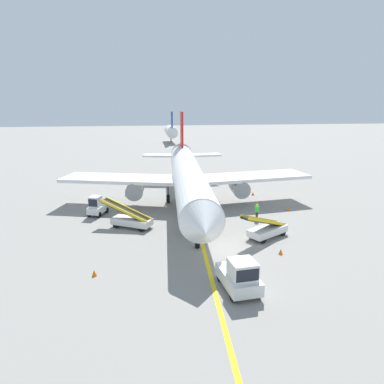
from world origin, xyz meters
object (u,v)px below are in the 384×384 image
(airliner, at_px, (188,176))
(baggage_tug_near_wing, at_px, (97,207))
(belt_loader_aft_hold, at_px, (267,229))
(safety_cone_wingtip_left, at_px, (94,273))
(safety_cone_nose_left, at_px, (253,194))
(pushback_tug, at_px, (240,276))
(belt_loader_forward_hold, at_px, (131,220))
(safety_cone_tail_area, at_px, (126,194))
(ground_crew_marshaller, at_px, (257,211))
(baggage_cart_loaded, at_px, (201,228))
(safety_cone_wingtip_right, at_px, (281,252))
(safety_cone_nose_right, at_px, (288,209))

(airliner, height_order, baggage_tug_near_wing, airliner)
(belt_loader_aft_hold, relative_size, safety_cone_wingtip_left, 11.20)
(belt_loader_aft_hold, distance_m, safety_cone_nose_left, 14.47)
(safety_cone_wingtip_left, bearing_deg, pushback_tug, -19.65)
(belt_loader_forward_hold, relative_size, safety_cone_tail_area, 11.29)
(safety_cone_wingtip_left, distance_m, safety_cone_tail_area, 21.15)
(baggage_tug_near_wing, xyz_separation_m, belt_loader_aft_hold, (15.23, -8.57, -0.15))
(ground_crew_marshaller, bearing_deg, baggage_cart_loaded, -156.58)
(belt_loader_aft_hold, bearing_deg, safety_cone_wingtip_right, -91.83)
(pushback_tug, relative_size, baggage_cart_loaded, 1.14)
(belt_loader_aft_hold, xyz_separation_m, safety_cone_wingtip_right, (-0.11, -3.54, -0.56))
(pushback_tug, xyz_separation_m, belt_loader_aft_hold, (4.78, 8.39, -0.22))
(belt_loader_forward_hold, bearing_deg, baggage_tug_near_wing, 129.58)
(belt_loader_forward_hold, height_order, baggage_cart_loaded, belt_loader_forward_hold)
(safety_cone_wingtip_left, height_order, safety_cone_tail_area, same)
(airliner, distance_m, baggage_cart_loaded, 9.12)
(safety_cone_nose_right, bearing_deg, airliner, 161.46)
(pushback_tug, bearing_deg, safety_cone_nose_left, 70.29)
(belt_loader_forward_hold, bearing_deg, baggage_cart_loaded, -20.03)
(baggage_tug_near_wing, bearing_deg, safety_cone_wingtip_right, -38.69)
(belt_loader_aft_hold, height_order, safety_cone_tail_area, belt_loader_aft_hold)
(belt_loader_forward_hold, bearing_deg, safety_cone_nose_left, 33.12)
(baggage_cart_loaded, bearing_deg, safety_cone_nose_left, 54.15)
(airliner, height_order, ground_crew_marshaller, airliner)
(pushback_tug, distance_m, safety_cone_nose_left, 23.89)
(pushback_tug, bearing_deg, baggage_tug_near_wing, 121.63)
(safety_cone_wingtip_left, bearing_deg, belt_loader_aft_hold, 20.07)
(belt_loader_forward_hold, relative_size, baggage_cart_loaded, 1.51)
(airliner, xyz_separation_m, safety_cone_nose_right, (10.50, -3.52, -3.20))
(airliner, bearing_deg, safety_cone_nose_right, -18.54)
(airliner, distance_m, safety_cone_wingtip_left, 18.20)
(airliner, height_order, safety_cone_wingtip_left, airliner)
(safety_cone_wingtip_right, bearing_deg, safety_cone_nose_left, 79.12)
(safety_cone_nose_left, bearing_deg, safety_cone_tail_area, 173.13)
(ground_crew_marshaller, xyz_separation_m, safety_cone_nose_right, (4.37, 2.47, -0.69))
(belt_loader_aft_hold, xyz_separation_m, safety_cone_wingtip_left, (-13.98, -5.11, -0.56))
(safety_cone_nose_right, xyz_separation_m, safety_cone_wingtip_left, (-19.01, -12.24, 0.00))
(baggage_cart_loaded, relative_size, safety_cone_wingtip_right, 7.48)
(ground_crew_marshaller, height_order, safety_cone_tail_area, ground_crew_marshaller)
(safety_cone_nose_right, bearing_deg, safety_cone_wingtip_left, -147.22)
(belt_loader_aft_hold, bearing_deg, safety_cone_nose_right, 54.82)
(pushback_tug, relative_size, belt_loader_aft_hold, 0.76)
(belt_loader_aft_hold, distance_m, ground_crew_marshaller, 4.72)
(pushback_tug, bearing_deg, belt_loader_aft_hold, 60.33)
(pushback_tug, relative_size, baggage_tug_near_wing, 1.39)
(baggage_tug_near_wing, height_order, belt_loader_forward_hold, belt_loader_forward_hold)
(baggage_cart_loaded, distance_m, safety_cone_wingtip_left, 11.13)
(airliner, distance_m, ground_crew_marshaller, 8.92)
(baggage_cart_loaded, distance_m, safety_cone_nose_right, 11.65)
(airliner, distance_m, safety_cone_nose_right, 11.52)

